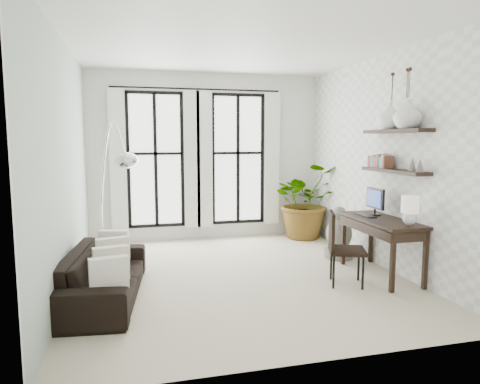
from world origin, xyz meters
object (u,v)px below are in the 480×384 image
object	(u,v)px
plant	(306,201)
arc_lamp	(111,157)
desk_chair	(340,243)
buddha	(339,236)
sofa	(104,274)
desk	(383,224)

from	to	relation	value
plant	arc_lamp	world-z (taller)	arc_lamp
desk_chair	buddha	distance (m)	1.35
desk_chair	arc_lamp	world-z (taller)	arc_lamp
sofa	buddha	distance (m)	3.76
plant	desk_chair	xyz separation A→B (m)	(-0.64, -2.70, -0.18)
arc_lamp	buddha	distance (m)	3.79
plant	arc_lamp	xyz separation A→B (m)	(-3.57, -1.79, 0.96)
plant	buddha	distance (m)	1.56
desk	plant	bearing A→B (deg)	91.52
plant	arc_lamp	bearing A→B (deg)	-153.43
desk	buddha	size ratio (longest dim) A/B	1.65
arc_lamp	buddha	world-z (taller)	arc_lamp
desk	sofa	bearing A→B (deg)	178.63
plant	buddha	world-z (taller)	plant
arc_lamp	buddha	xyz separation A→B (m)	(3.53, 0.28, -1.34)
desk_chair	desk	bearing A→B (deg)	31.16
sofa	desk_chair	xyz separation A→B (m)	(3.03, -0.21, 0.26)
arc_lamp	desk	bearing A→B (deg)	-12.24
desk_chair	arc_lamp	size ratio (longest dim) A/B	0.45
plant	arc_lamp	size ratio (longest dim) A/B	0.68
sofa	arc_lamp	xyz separation A→B (m)	(0.10, 0.70, 1.40)
sofa	buddha	world-z (taller)	buddha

